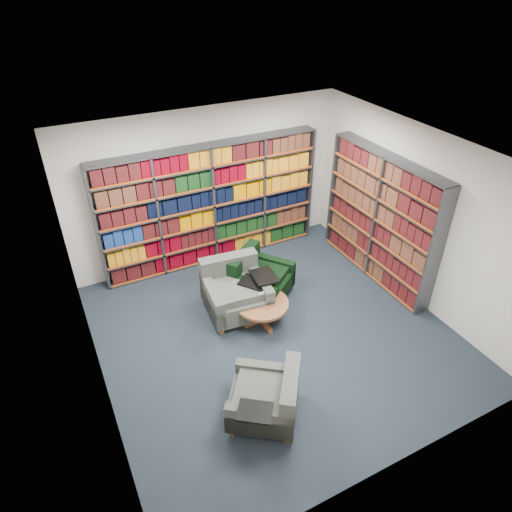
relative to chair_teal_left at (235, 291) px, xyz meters
name	(u,v)px	position (x,y,z in m)	size (l,w,h in m)	color
room_shell	(276,256)	(0.28, -0.79, 1.06)	(5.02, 5.02, 2.82)	black
bookshelf_back	(212,205)	(0.28, 1.55, 0.75)	(4.00, 0.28, 2.20)	#47494F
bookshelf_right	(380,219)	(2.62, -0.19, 0.75)	(0.28, 2.50, 2.20)	#47494F
chair_teal_left	(235,291)	(0.00, 0.00, 0.00)	(1.15, 1.03, 0.85)	#051931
chair_green_right	(257,279)	(0.49, 0.16, -0.03)	(1.20, 1.20, 0.78)	black
chair_teal_front	(270,399)	(-0.48, -2.08, -0.05)	(1.13, 1.13, 0.74)	#051931
coffee_table	(262,306)	(0.23, -0.49, -0.03)	(0.83, 0.83, 0.58)	brown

